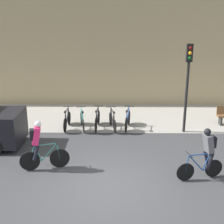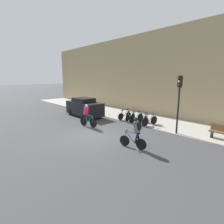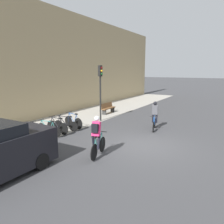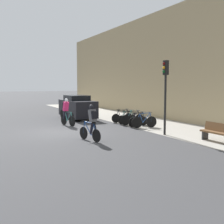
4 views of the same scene
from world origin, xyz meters
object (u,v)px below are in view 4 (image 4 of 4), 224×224
at_px(cyclist_grey, 92,122).
at_px(traffic_light_pole, 165,84).
at_px(parked_bike_3, 138,121).
at_px(parked_bike_0, 122,117).
at_px(cyclist_pink, 66,111).
at_px(parked_car, 77,107).
at_px(parked_bike_4, 144,121).
at_px(parked_bike_2, 132,119).
at_px(parked_bike_1, 127,118).
at_px(bench, 217,132).

relative_size(cyclist_grey, traffic_light_pole, 0.44).
bearing_deg(parked_bike_3, parked_bike_0, 179.96).
distance_m(cyclist_pink, parked_bike_0, 4.05).
bearing_deg(cyclist_grey, parked_car, 164.30).
bearing_deg(parked_bike_4, traffic_light_pole, -8.70).
distance_m(cyclist_grey, parked_bike_0, 6.91).
xyz_separation_m(cyclist_pink, cyclist_grey, (5.52, -0.52, 0.00)).
height_order(parked_bike_2, parked_car, parked_car).
relative_size(parked_bike_1, parked_car, 0.37).
distance_m(parked_bike_2, parked_bike_3, 0.71).
distance_m(parked_bike_1, parked_bike_3, 1.42).
distance_m(parked_bike_0, parked_bike_3, 2.13).
height_order(parked_bike_1, parked_bike_3, parked_bike_1).
bearing_deg(cyclist_pink, parked_bike_4, 51.70).
distance_m(parked_bike_0, traffic_light_pole, 5.87).
distance_m(cyclist_pink, parked_car, 3.87).
distance_m(traffic_light_pole, bench, 3.61).
height_order(parked_bike_2, parked_bike_3, parked_bike_2).
relative_size(parked_bike_1, parked_bike_3, 0.98).
bearing_deg(parked_car, parked_bike_0, 29.08).
xyz_separation_m(parked_bike_0, traffic_light_pole, (5.38, -0.39, 2.33)).
height_order(cyclist_pink, bench, cyclist_pink).
xyz_separation_m(parked_bike_3, bench, (5.89, 0.63, 0.09)).
height_order(parked_bike_0, parked_bike_1, parked_bike_0).
bearing_deg(parked_car, traffic_light_pole, 10.33).
xyz_separation_m(cyclist_pink, parked_bike_0, (0.33, 4.00, -0.55)).
xyz_separation_m(cyclist_pink, traffic_light_pole, (5.71, 3.61, 1.78)).
relative_size(cyclist_grey, bench, 1.03).
bearing_deg(bench, parked_bike_3, -173.90).
xyz_separation_m(parked_bike_3, parked_bike_4, (0.70, 0.00, 0.03)).
relative_size(parked_bike_2, bench, 1.02).
relative_size(parked_bike_0, parked_car, 0.38).
bearing_deg(parked_bike_1, parked_bike_4, 0.05).
distance_m(cyclist_pink, bench, 9.56).
bearing_deg(parked_bike_3, parked_car, -160.62).
distance_m(cyclist_grey, bench, 5.90).
bearing_deg(traffic_light_pole, parked_car, -169.67).
height_order(parked_bike_1, bench, parked_bike_1).
relative_size(cyclist_pink, bench, 1.05).
relative_size(parked_bike_2, parked_car, 0.40).
xyz_separation_m(parked_bike_4, parked_car, (-6.49, -2.04, 0.48)).
bearing_deg(parked_bike_4, cyclist_grey, -62.48).
xyz_separation_m(parked_bike_0, parked_bike_2, (1.41, 0.00, 0.02)).
bearing_deg(parked_car, parked_bike_4, 17.43).
xyz_separation_m(parked_bike_4, traffic_light_pole, (2.55, -0.39, 2.31)).
xyz_separation_m(parked_bike_0, parked_bike_1, (0.71, -0.00, -0.01)).
xyz_separation_m(parked_bike_1, parked_bike_2, (0.70, 0.00, 0.03)).
height_order(cyclist_pink, parked_bike_4, cyclist_pink).
relative_size(cyclist_pink, parked_bike_4, 1.08).
bearing_deg(bench, traffic_light_pole, -158.93).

